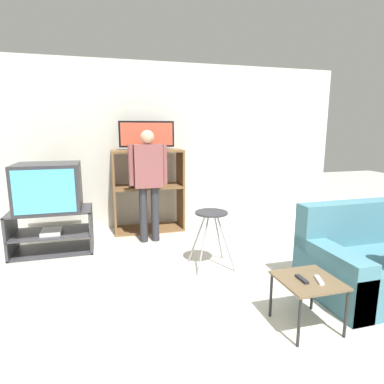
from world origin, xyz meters
TOP-DOWN VIEW (x-y plane):
  - wall_back at (0.00, 4.21)m, footprint 6.40×0.06m
  - tv_stand at (-1.51, 3.34)m, footprint 1.00×0.58m
  - television_main at (-1.51, 3.32)m, footprint 0.76×0.64m
  - media_shelf at (-0.18, 3.90)m, footprint 1.07×0.48m
  - television_flat at (-0.18, 3.91)m, footprint 0.83×0.20m
  - folding_stool at (0.31, 2.33)m, footprint 0.46×0.41m
  - snack_table at (0.68, 1.03)m, footprint 0.46×0.46m
  - remote_control_black at (0.62, 1.02)m, footprint 0.04×0.14m
  - remote_control_white at (0.74, 0.97)m, footprint 0.08×0.15m
  - couch at (1.78, 1.37)m, footprint 1.53×0.87m
  - person_standing_adult at (-0.24, 3.38)m, footprint 0.53×0.20m

SIDE VIEW (x-z plane):
  - tv_stand at x=-1.51m, z-range 0.00..0.55m
  - couch at x=1.78m, z-range -0.14..0.70m
  - snack_table at x=0.68m, z-range 0.16..0.56m
  - remote_control_black at x=0.62m, z-range 0.41..0.43m
  - remote_control_white at x=0.74m, z-range 0.41..0.43m
  - folding_stool at x=0.31m, z-range 0.21..0.87m
  - media_shelf at x=-0.18m, z-range 0.01..1.27m
  - television_main at x=-1.51m, z-range 0.55..1.15m
  - person_standing_adult at x=-0.24m, z-range 0.16..1.72m
  - wall_back at x=0.00m, z-range 0.00..2.60m
  - television_flat at x=-0.18m, z-range 1.25..1.68m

